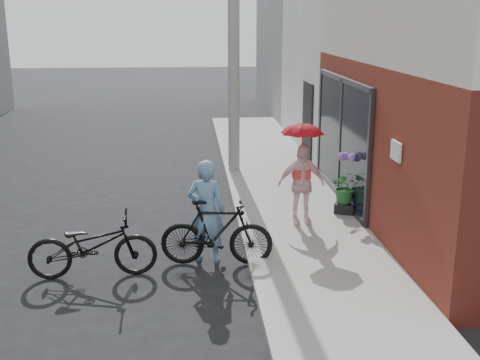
{
  "coord_description": "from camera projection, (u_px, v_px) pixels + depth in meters",
  "views": [
    {
      "loc": [
        0.01,
        -8.57,
        3.8
      ],
      "look_at": [
        0.85,
        1.35,
        1.1
      ],
      "focal_mm": 45.0,
      "sensor_mm": 36.0,
      "label": 1
    }
  ],
  "objects": [
    {
      "name": "parasol",
      "position": [
        303.0,
        126.0,
        10.69
      ],
      "size": [
        0.75,
        0.75,
        0.66
      ],
      "primitive_type": "imported",
      "color": "red",
      "rests_on": "kimono_woman"
    },
    {
      "name": "plaster_building",
      "position": [
        434.0,
        28.0,
        17.57
      ],
      "size": [
        8.0,
        6.0,
        7.0
      ],
      "primitive_type": "cube",
      "color": "white",
      "rests_on": "ground"
    },
    {
      "name": "kimono_woman",
      "position": [
        301.0,
        184.0,
        10.97
      ],
      "size": [
        0.9,
        0.44,
        1.48
      ],
      "primitive_type": "imported",
      "rotation": [
        0.0,
        0.0,
        0.1
      ],
      "color": "#FFD5D7",
      "rests_on": "sidewalk"
    },
    {
      "name": "ground",
      "position": [
        192.0,
        273.0,
        9.24
      ],
      "size": [
        80.0,
        80.0,
        0.0
      ],
      "primitive_type": "plane",
      "color": "black",
      "rests_on": "ground"
    },
    {
      "name": "planter",
      "position": [
        345.0,
        207.0,
        11.72
      ],
      "size": [
        0.49,
        0.49,
        0.2
      ],
      "primitive_type": "cube",
      "rotation": [
        0.0,
        0.0,
        -0.41
      ],
      "color": "black",
      "rests_on": "sidewalk"
    },
    {
      "name": "curb",
      "position": [
        242.0,
        225.0,
        11.22
      ],
      "size": [
        0.12,
        24.0,
        0.12
      ],
      "primitive_type": "cube",
      "color": "#9E9E99",
      "rests_on": "ground"
    },
    {
      "name": "officer",
      "position": [
        206.0,
        211.0,
        9.49
      ],
      "size": [
        0.7,
        0.56,
        1.68
      ],
      "primitive_type": "imported",
      "rotation": [
        0.0,
        0.0,
        2.85
      ],
      "color": "#658FB4",
      "rests_on": "ground"
    },
    {
      "name": "potted_plant",
      "position": [
        346.0,
        187.0,
        11.61
      ],
      "size": [
        0.59,
        0.51,
        0.65
      ],
      "primitive_type": "imported",
      "color": "#26612C",
      "rests_on": "planter"
    },
    {
      "name": "east_building_far",
      "position": [
        366.0,
        25.0,
        24.3
      ],
      "size": [
        8.0,
        8.0,
        7.0
      ],
      "primitive_type": "cube",
      "color": "gray",
      "rests_on": "ground"
    },
    {
      "name": "bike_right",
      "position": [
        217.0,
        233.0,
        9.43
      ],
      "size": [
        1.81,
        0.69,
        1.06
      ],
      "primitive_type": "imported",
      "rotation": [
        0.0,
        0.0,
        1.46
      ],
      "color": "black",
      "rests_on": "ground"
    },
    {
      "name": "sidewalk",
      "position": [
        303.0,
        223.0,
        11.32
      ],
      "size": [
        2.2,
        24.0,
        0.12
      ],
      "primitive_type": "cube",
      "color": "gray",
      "rests_on": "ground"
    },
    {
      "name": "utility_pole",
      "position": [
        234.0,
        31.0,
        14.18
      ],
      "size": [
        0.28,
        0.28,
        7.0
      ],
      "primitive_type": "cylinder",
      "color": "#9E9E99",
      "rests_on": "ground"
    },
    {
      "name": "bike_left",
      "position": [
        93.0,
        245.0,
        8.99
      ],
      "size": [
        1.94,
        0.77,
        1.0
      ],
      "primitive_type": "imported",
      "rotation": [
        0.0,
        0.0,
        1.63
      ],
      "color": "black",
      "rests_on": "ground"
    }
  ]
}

